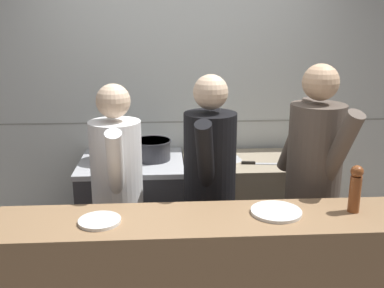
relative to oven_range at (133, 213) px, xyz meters
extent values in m
cube|color=silver|center=(0.42, 0.40, 0.84)|extent=(8.00, 0.06, 2.60)
cube|color=gray|center=(0.42, 0.37, 0.69)|extent=(8.00, 0.00, 0.01)
cube|color=#38383D|center=(0.00, 0.00, -0.02)|extent=(0.82, 0.70, 0.88)
cube|color=#B7BABF|center=(0.00, 0.00, 0.44)|extent=(0.83, 0.71, 0.04)
cube|color=#B7BABF|center=(0.00, -0.33, 0.05)|extent=(0.73, 0.03, 0.10)
cube|color=gray|center=(1.01, 0.00, -0.01)|extent=(1.16, 0.65, 0.91)
cube|color=black|center=(1.01, -0.30, -0.41)|extent=(1.14, 0.04, 0.10)
cylinder|color=beige|center=(-0.16, 0.01, 0.57)|extent=(0.32, 0.32, 0.21)
cylinder|color=beige|center=(-0.16, 0.01, 0.67)|extent=(0.34, 0.34, 0.01)
cylinder|color=#2D2D33|center=(0.17, 0.02, 0.54)|extent=(0.29, 0.29, 0.16)
cylinder|color=#2D2D33|center=(0.17, 0.02, 0.62)|extent=(0.31, 0.31, 0.01)
cone|color=#B7BABF|center=(0.81, 0.01, 0.49)|extent=(0.20, 0.20, 0.09)
cube|color=#B7BABF|center=(1.13, -0.13, 0.45)|extent=(0.28, 0.07, 0.01)
cube|color=black|center=(0.94, -0.11, 0.46)|extent=(0.11, 0.04, 0.02)
cylinder|color=white|center=(-0.08, -1.30, 0.55)|extent=(0.22, 0.22, 0.02)
cylinder|color=white|center=(0.88, -1.25, 0.55)|extent=(0.28, 0.28, 0.02)
cylinder|color=brown|center=(1.31, -1.25, 0.64)|extent=(0.06, 0.06, 0.21)
sphere|color=brown|center=(1.31, -1.25, 0.77)|extent=(0.07, 0.07, 0.07)
cube|color=black|center=(-0.04, -0.69, -0.08)|extent=(0.30, 0.21, 0.77)
cylinder|color=white|center=(-0.04, -0.69, 0.63)|extent=(0.36, 0.36, 0.64)
sphere|color=beige|center=(-0.04, -0.69, 1.07)|extent=(0.22, 0.22, 0.22)
cylinder|color=white|center=(-0.06, -0.50, 0.70)|extent=(0.13, 0.33, 0.53)
cylinder|color=white|center=(-0.03, -0.89, 0.70)|extent=(0.13, 0.33, 0.53)
cube|color=black|center=(0.57, -0.69, -0.06)|extent=(0.33, 0.25, 0.79)
cylinder|color=black|center=(0.57, -0.69, 0.66)|extent=(0.42, 0.42, 0.66)
sphere|color=beige|center=(0.57, -0.69, 1.12)|extent=(0.22, 0.22, 0.22)
cylinder|color=black|center=(0.61, -0.49, 0.74)|extent=(0.18, 0.34, 0.55)
cylinder|color=black|center=(0.52, -0.88, 0.74)|extent=(0.18, 0.34, 0.55)
cube|color=black|center=(1.26, -0.73, -0.05)|extent=(0.35, 0.29, 0.82)
cylinder|color=brown|center=(1.26, -0.73, 0.70)|extent=(0.46, 0.46, 0.68)
sphere|color=#D8AD84|center=(1.26, -0.73, 1.18)|extent=(0.23, 0.23, 0.23)
cylinder|color=brown|center=(1.18, -0.53, 0.78)|extent=(0.22, 0.36, 0.57)
cylinder|color=brown|center=(1.33, -0.92, 0.78)|extent=(0.22, 0.36, 0.57)
camera|label=1|loc=(0.27, -3.48, 1.58)|focal=42.00mm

